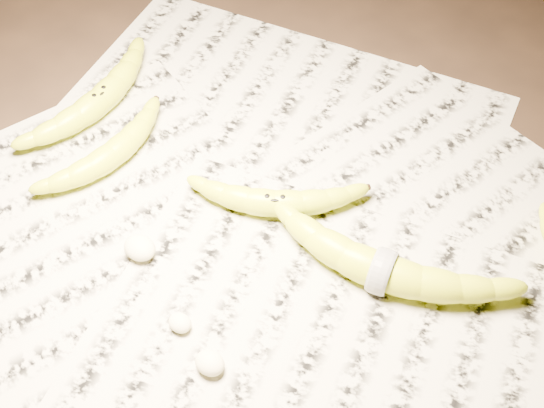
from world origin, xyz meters
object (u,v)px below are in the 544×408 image
Objects in this scene: banana_left_a at (99,98)px; banana_left_b at (111,153)px; banana_taped at (382,270)px; banana_center at (275,201)px.

banana_left_a reaches higher than banana_left_b.
banana_taped is at bearing -93.99° from banana_left_a.
banana_left_b is 0.35m from banana_taped.
banana_taped is (0.15, -0.01, 0.00)m from banana_center.
banana_left_a is 1.15× the size of banana_center.
banana_left_a is 1.21× the size of banana_left_b.
banana_center is at bearing -69.71° from banana_left_b.
banana_taped is at bearing -36.30° from banana_center.
banana_left_b is 0.95× the size of banana_center.
banana_left_a is at bearing 165.93° from banana_taped.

